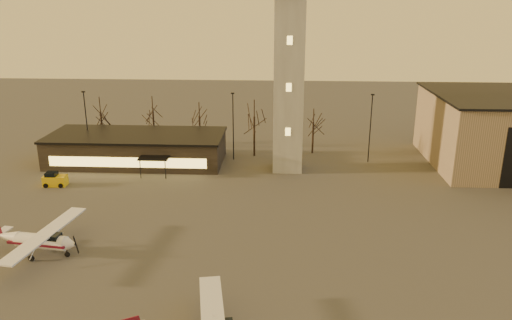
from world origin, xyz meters
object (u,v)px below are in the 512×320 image
Objects in this scene: service_cart at (55,181)px; terminal at (137,148)px; control_tower at (289,52)px; cessna_rear at (43,244)px.

terminal is at bearing 49.24° from service_cart.
service_cart is at bearing -128.16° from terminal.
terminal is 8.63× the size of service_cart.
service_cart is (-30.00, -8.20, -15.63)m from control_tower.
cessna_rear reaches higher than service_cart.
control_tower is 37.97m from cessna_rear.
cessna_rear is 19.20m from service_cart.
terminal is 2.11× the size of cessna_rear.
service_cart is at bearing -164.71° from control_tower.
control_tower is at bearing 12.70° from service_cart.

